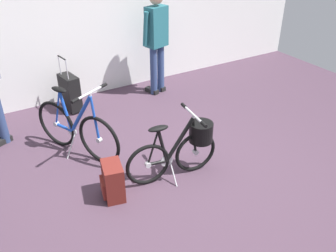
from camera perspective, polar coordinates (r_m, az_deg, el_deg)
The scene contains 7 objects.
ground_plane at distance 3.95m, azimuth 3.07°, elevation -9.05°, with size 8.15×8.15×0.00m, color #473342.
back_wall at distance 5.63m, azimuth -12.79°, elevation 18.15°, with size 8.15×0.10×2.74m, color white.
folding_bike_foreground at distance 3.86m, azimuth 2.42°, elevation -3.21°, with size 1.06×0.53×0.75m.
display_bike_left at distance 4.36m, azimuth -14.35°, elevation -0.40°, with size 0.69×1.16×0.90m.
visitor_browsing at distance 5.60m, azimuth -1.83°, elevation 13.90°, with size 0.52×0.34×1.60m.
rolling_suitcase at distance 5.43m, azimuth -15.29°, elevation 5.18°, with size 0.23×0.38×0.83m.
backpack_on_floor at distance 3.71m, azimuth -8.78°, elevation -8.65°, with size 0.27×0.33×0.39m.
Camera 1 is at (-1.73, -2.51, 2.52)m, focal length 38.36 mm.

